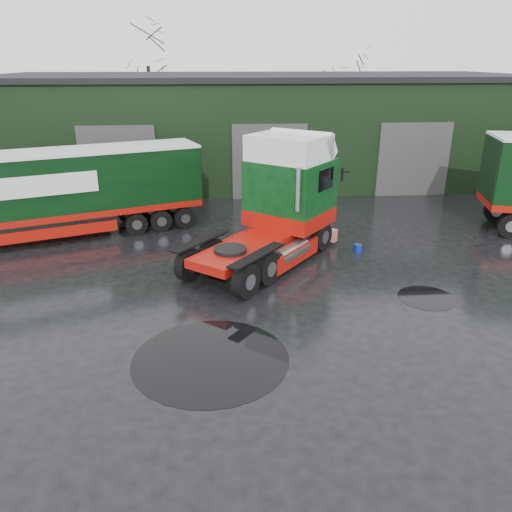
{
  "coord_description": "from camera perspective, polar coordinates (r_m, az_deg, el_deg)",
  "views": [
    {
      "loc": [
        -0.89,
        -12.76,
        7.21
      ],
      "look_at": [
        0.23,
        1.06,
        1.7
      ],
      "focal_mm": 35.0,
      "sensor_mm": 36.0,
      "label": 1
    }
  ],
  "objects": [
    {
      "name": "tree_back_a",
      "position": [
        43.14,
        -12.03,
        17.96
      ],
      "size": [
        4.4,
        4.4,
        9.5
      ],
      "primitive_type": null,
      "color": "black",
      "rests_on": "ground"
    },
    {
      "name": "trailer_left",
      "position": [
        22.67,
        -21.59,
        6.52
      ],
      "size": [
        12.13,
        6.47,
        3.74
      ],
      "primitive_type": null,
      "rotation": [
        0.0,
        0.0,
        1.92
      ],
      "color": "silver",
      "rests_on": "ground"
    },
    {
      "name": "puddle_0",
      "position": [
        13.15,
        -5.21,
        -11.65
      ],
      "size": [
        4.07,
        4.07,
        0.01
      ],
      "primitive_type": "cylinder",
      "color": "black",
      "rests_on": "ground"
    },
    {
      "name": "ground",
      "position": [
        14.69,
        -0.57,
        -7.73
      ],
      "size": [
        100.0,
        100.0,
        0.0
      ],
      "primitive_type": "plane",
      "color": "black"
    },
    {
      "name": "warehouse",
      "position": [
        33.14,
        0.41,
        14.65
      ],
      "size": [
        32.4,
        12.4,
        6.3
      ],
      "color": "black",
      "rests_on": "ground"
    },
    {
      "name": "wash_bucket",
      "position": [
        20.32,
        11.58,
        0.88
      ],
      "size": [
        0.4,
        0.4,
        0.3
      ],
      "primitive_type": "cylinder",
      "rotation": [
        0.0,
        0.0,
        -0.32
      ],
      "color": "#071EA0",
      "rests_on": "ground"
    },
    {
      "name": "tree_back_b",
      "position": [
        44.26,
        10.06,
        16.88
      ],
      "size": [
        4.4,
        4.4,
        7.5
      ],
      "primitive_type": null,
      "color": "black",
      "rests_on": "ground"
    },
    {
      "name": "puddle_1",
      "position": [
        17.08,
        18.92,
        -4.54
      ],
      "size": [
        1.84,
        1.84,
        0.01
      ],
      "primitive_type": "cylinder",
      "color": "black",
      "rests_on": "ground"
    },
    {
      "name": "hero_tractor",
      "position": [
        18.01,
        0.48,
        5.89
      ],
      "size": [
        7.14,
        7.76,
        4.62
      ],
      "primitive_type": null,
      "rotation": [
        0.0,
        0.0,
        -0.68
      ],
      "color": "#093412",
      "rests_on": "ground"
    }
  ]
}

